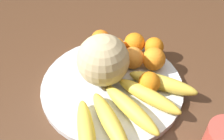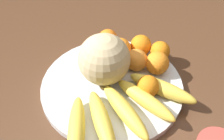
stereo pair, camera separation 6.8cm
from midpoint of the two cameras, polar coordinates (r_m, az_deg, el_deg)
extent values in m
cube|color=#4C301E|center=(0.77, 3.89, -2.63)|extent=(1.67, 1.10, 0.04)
cube|color=#4C301E|center=(1.60, -19.72, 5.15)|extent=(0.07, 0.07, 0.72)
cylinder|color=silver|center=(0.72, 2.69, -3.55)|extent=(0.38, 0.38, 0.02)
torus|color=#1E4C56|center=(0.72, 2.70, -3.36)|extent=(0.38, 0.38, 0.01)
sphere|color=#C6B284|center=(0.68, 1.12, 2.19)|extent=(0.14, 0.14, 0.14)
sphere|color=#473819|center=(0.68, 1.25, -3.48)|extent=(0.03, 0.03, 0.03)
ellipsoid|color=gold|center=(0.60, -4.46, -13.05)|extent=(0.10, 0.19, 0.04)
ellipsoid|color=gold|center=(0.61, 0.99, -11.22)|extent=(0.13, 0.18, 0.04)
ellipsoid|color=gold|center=(0.63, 5.93, -9.00)|extent=(0.16, 0.16, 0.04)
ellipsoid|color=gold|center=(0.66, 10.16, -6.54)|extent=(0.18, 0.12, 0.04)
ellipsoid|color=gold|center=(0.69, 13.61, -4.02)|extent=(0.19, 0.09, 0.04)
sphere|color=orange|center=(0.74, 7.94, 2.04)|extent=(0.06, 0.06, 0.06)
sphere|color=orange|center=(0.68, 10.72, -3.65)|extent=(0.06, 0.06, 0.06)
sphere|color=orange|center=(0.79, 8.75, 5.25)|extent=(0.06, 0.06, 0.06)
sphere|color=orange|center=(0.77, 4.26, 4.45)|extent=(0.07, 0.07, 0.07)
sphere|color=orange|center=(0.81, 1.51, 6.70)|extent=(0.06, 0.06, 0.06)
sphere|color=orange|center=(0.74, 12.43, 1.39)|extent=(0.07, 0.07, 0.07)
sphere|color=orange|center=(0.78, 12.86, 3.96)|extent=(0.06, 0.06, 0.06)
cube|color=white|center=(0.73, 3.49, -1.43)|extent=(0.10, 0.06, 0.00)
camera|label=1|loc=(0.03, -87.13, 2.76)|focal=42.00mm
camera|label=2|loc=(0.03, 92.87, -2.76)|focal=42.00mm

